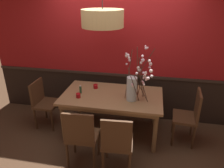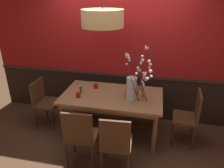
# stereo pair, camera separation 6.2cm
# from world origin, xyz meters

# --- Properties ---
(ground_plane) EXTENTS (24.00, 24.00, 0.00)m
(ground_plane) POSITION_xyz_m (0.00, 0.00, 0.00)
(ground_plane) COLOR #4C3321
(back_wall) EXTENTS (5.09, 0.14, 2.79)m
(back_wall) POSITION_xyz_m (0.00, 0.68, 1.38)
(back_wall) COLOR black
(back_wall) RESTS_ON ground
(dining_table) EXTENTS (1.70, 0.98, 0.76)m
(dining_table) POSITION_xyz_m (0.00, 0.00, 0.68)
(dining_table) COLOR #997047
(dining_table) RESTS_ON ground
(chair_head_west_end) EXTENTS (0.40, 0.45, 0.89)m
(chair_head_west_end) POSITION_xyz_m (-1.31, 0.01, 0.51)
(chair_head_west_end) COLOR #4C301C
(chair_head_west_end) RESTS_ON ground
(chair_head_east_end) EXTENTS (0.41, 0.46, 0.95)m
(chair_head_east_end) POSITION_xyz_m (1.30, -0.01, 0.53)
(chair_head_east_end) COLOR #4C301C
(chair_head_east_end) RESTS_ON ground
(chair_near_side_left) EXTENTS (0.47, 0.41, 0.94)m
(chair_near_side_left) POSITION_xyz_m (-0.27, -0.87, 0.53)
(chair_near_side_left) COLOR #4C301C
(chair_near_side_left) RESTS_ON ground
(chair_far_side_left) EXTENTS (0.46, 0.47, 0.96)m
(chair_far_side_left) POSITION_xyz_m (-0.22, 0.88, 0.53)
(chair_far_side_left) COLOR #4C301C
(chair_far_side_left) RESTS_ON ground
(chair_near_side_right) EXTENTS (0.45, 0.44, 0.93)m
(chair_near_side_right) POSITION_xyz_m (0.25, -0.90, 0.52)
(chair_near_side_right) COLOR #4C301C
(chair_near_side_right) RESTS_ON ground
(chair_far_side_right) EXTENTS (0.42, 0.45, 0.92)m
(chair_far_side_right) POSITION_xyz_m (0.26, 0.91, 0.52)
(chair_far_side_right) COLOR #4C301C
(chair_far_side_right) RESTS_ON ground
(vase_with_blossoms) EXTENTS (0.46, 0.74, 0.90)m
(vase_with_blossoms) POSITION_xyz_m (0.37, -0.11, 1.01)
(vase_with_blossoms) COLOR silver
(vase_with_blossoms) RESTS_ON dining_table
(candle_holder_nearer_center) EXTENTS (0.08, 0.08, 0.08)m
(candle_holder_nearer_center) POSITION_xyz_m (-0.34, 0.20, 0.80)
(candle_holder_nearer_center) COLOR #9E0F14
(candle_holder_nearer_center) RESTS_ON dining_table
(candle_holder_nearer_edge) EXTENTS (0.08, 0.08, 0.08)m
(candle_holder_nearer_edge) POSITION_xyz_m (-0.53, -0.21, 0.80)
(candle_holder_nearer_edge) COLOR #9E0F14
(candle_holder_nearer_edge) RESTS_ON dining_table
(condiment_bottle) EXTENTS (0.04, 0.04, 0.15)m
(condiment_bottle) POSITION_xyz_m (-0.55, -0.04, 0.83)
(condiment_bottle) COLOR #2D5633
(condiment_bottle) RESTS_ON dining_table
(pendant_lamp) EXTENTS (0.63, 0.63, 0.90)m
(pendant_lamp) POSITION_xyz_m (-0.14, -0.03, 2.02)
(pendant_lamp) COLOR tan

